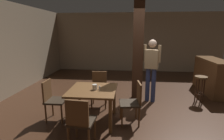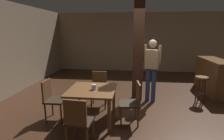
{
  "view_description": "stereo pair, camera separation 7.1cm",
  "coord_description": "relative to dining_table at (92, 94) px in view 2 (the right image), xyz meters",
  "views": [
    {
      "loc": [
        -0.39,
        -4.12,
        1.93
      ],
      "look_at": [
        -0.84,
        0.39,
        0.92
      ],
      "focal_mm": 28.0,
      "sensor_mm": 36.0,
      "label": 1
    },
    {
      "loc": [
        -0.32,
        -4.11,
        1.93
      ],
      "look_at": [
        -0.84,
        0.39,
        0.92
      ],
      "focal_mm": 28.0,
      "sensor_mm": 36.0,
      "label": 2
    }
  ],
  "objects": [
    {
      "name": "standing_person",
      "position": [
        1.36,
        1.27,
        0.38
      ],
      "size": [
        0.47,
        0.29,
        1.72
      ],
      "color": "tan",
      "rests_on": "ground_plane"
    },
    {
      "name": "chair_south",
      "position": [
        -0.03,
        -0.89,
        -0.12
      ],
      "size": [
        0.45,
        0.45,
        0.89
      ],
      "color": "#2D2319",
      "rests_on": "ground_plane"
    },
    {
      "name": "chair_north",
      "position": [
        -0.01,
        0.86,
        -0.12
      ],
      "size": [
        0.45,
        0.45,
        0.89
      ],
      "color": "#2D2319",
      "rests_on": "ground_plane"
    },
    {
      "name": "pillar",
      "position": [
        0.99,
        1.4,
        0.78
      ],
      "size": [
        0.28,
        0.28,
        2.8
      ],
      "primitive_type": "cube",
      "color": "#382114",
      "rests_on": "ground_plane"
    },
    {
      "name": "wall_back",
      "position": [
        1.14,
        5.18,
        0.78
      ],
      "size": [
        8.0,
        0.1,
        2.8
      ],
      "primitive_type": "cube",
      "color": "gray",
      "rests_on": "ground_plane"
    },
    {
      "name": "bar_stool_near",
      "position": [
        2.71,
        1.34,
        -0.08
      ],
      "size": [
        0.33,
        0.33,
        0.74
      ],
      "color": "#4C3319",
      "rests_on": "ground_plane"
    },
    {
      "name": "ground_plane",
      "position": [
        1.14,
        0.68,
        -0.62
      ],
      "size": [
        10.8,
        10.8,
        0.0
      ],
      "primitive_type": "plane",
      "color": "#382114"
    },
    {
      "name": "salt_shaker",
      "position": [
        0.14,
        0.0,
        0.15
      ],
      "size": [
        0.03,
        0.03,
        0.07
      ],
      "primitive_type": "cylinder",
      "color": "silver",
      "rests_on": "dining_table"
    },
    {
      "name": "chair_west",
      "position": [
        -0.89,
        -0.0,
        -0.12
      ],
      "size": [
        0.42,
        0.42,
        0.89
      ],
      "color": "#2D2319",
      "rests_on": "ground_plane"
    },
    {
      "name": "chair_east",
      "position": [
        0.86,
        0.02,
        -0.12
      ],
      "size": [
        0.47,
        0.47,
        0.89
      ],
      "color": "#2D2319",
      "rests_on": "ground_plane"
    },
    {
      "name": "dining_table",
      "position": [
        0.0,
        0.0,
        0.0
      ],
      "size": [
        0.98,
        0.98,
        0.74
      ],
      "color": "brown",
      "rests_on": "ground_plane"
    },
    {
      "name": "napkin_cup",
      "position": [
        0.05,
        -0.02,
        0.17
      ],
      "size": [
        0.1,
        0.1,
        0.11
      ],
      "primitive_type": "cylinder",
      "color": "beige",
      "rests_on": "dining_table"
    },
    {
      "name": "bar_counter",
      "position": [
        3.3,
        2.22,
        -0.08
      ],
      "size": [
        0.56,
        1.65,
        1.08
      ],
      "color": "brown",
      "rests_on": "ground_plane"
    }
  ]
}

